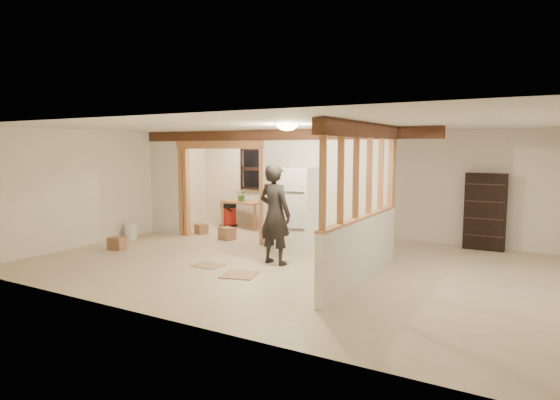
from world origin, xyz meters
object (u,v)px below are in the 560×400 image
Objects in this scene: work_table at (243,214)px; bookshelf at (485,212)px; shop_vac at (228,215)px; woman at (275,214)px; refrigerator at (299,211)px.

work_table is 5.89m from bookshelf.
work_table reaches higher than shop_vac.
woman is at bearing -42.70° from shop_vac.
woman is at bearing -134.49° from bookshelf.
work_table is at bearing -38.39° from woman.
woman is 1.15× the size of bookshelf.
refrigerator is at bearing -30.65° from work_table.
shop_vac is at bearing -177.54° from bookshelf.
work_table is at bearing -177.37° from bookshelf.
refrigerator is 3.38m from work_table.
refrigerator is 3.78m from shop_vac.
bookshelf is at bearing 2.46° from shop_vac.
woman is 4.51m from bookshelf.
refrigerator is at bearing -144.67° from bookshelf.
shop_vac is (-3.19, 2.94, -0.60)m from woman.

